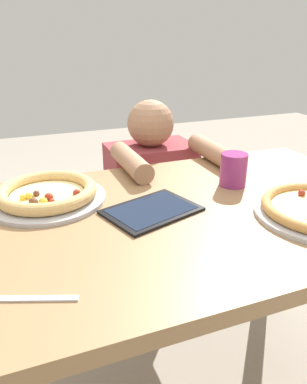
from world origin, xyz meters
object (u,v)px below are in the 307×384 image
at_px(drink_cup_colored, 233,170).
at_px(tablet, 152,210).
at_px(fork, 16,299).
at_px(diner_seated, 152,216).
at_px(pizza_far, 47,194).

bearing_deg(drink_cup_colored, tablet, -164.22).
xyz_separation_m(drink_cup_colored, fork, (-0.66, -0.33, -0.05)).
height_order(fork, diner_seated, diner_seated).
height_order(drink_cup_colored, tablet, drink_cup_colored).
bearing_deg(diner_seated, pizza_far, -140.99).
distance_m(pizza_far, fork, 0.43).
height_order(pizza_far, tablet, pizza_far).
bearing_deg(tablet, pizza_far, 145.45).
distance_m(pizza_far, diner_seated, 0.68).
relative_size(drink_cup_colored, diner_seated, 0.11).
bearing_deg(tablet, drink_cup_colored, 15.78).
relative_size(tablet, diner_seated, 0.30).
relative_size(drink_cup_colored, fork, 0.53).
distance_m(fork, diner_seated, 1.02).
bearing_deg(fork, tablet, 34.69).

